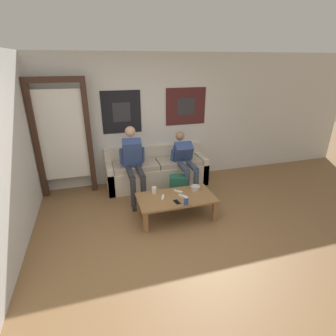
% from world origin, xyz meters
% --- Properties ---
extents(ground_plane, '(18.00, 18.00, 0.00)m').
position_xyz_m(ground_plane, '(0.00, 0.00, 0.00)').
color(ground_plane, brown).
extents(wall_back, '(10.00, 0.07, 2.55)m').
position_xyz_m(wall_back, '(0.00, 2.37, 1.28)').
color(wall_back, silver).
rests_on(wall_back, ground_plane).
extents(door_frame, '(1.00, 0.10, 2.15)m').
position_xyz_m(door_frame, '(-1.41, 2.15, 1.20)').
color(door_frame, '#382319').
rests_on(door_frame, ground_plane).
extents(couch, '(2.02, 0.66, 0.76)m').
position_xyz_m(couch, '(0.29, 2.03, 0.29)').
color(couch, beige).
rests_on(couch, ground_plane).
extents(coffee_table, '(1.23, 0.65, 0.37)m').
position_xyz_m(coffee_table, '(0.29, 0.75, 0.31)').
color(coffee_table, olive).
rests_on(coffee_table, ground_plane).
extents(person_seated_adult, '(0.47, 0.93, 1.29)m').
position_xyz_m(person_seated_adult, '(-0.23, 1.68, 0.70)').
color(person_seated_adult, '#2D2D33').
rests_on(person_seated_adult, ground_plane).
extents(person_seated_teen, '(0.47, 0.99, 1.09)m').
position_xyz_m(person_seated_teen, '(0.77, 1.70, 0.61)').
color(person_seated_teen, '#384256').
rests_on(person_seated_teen, ground_plane).
extents(backpack, '(0.37, 0.30, 0.43)m').
position_xyz_m(backpack, '(0.54, 1.37, 0.20)').
color(backpack, '#1E5642').
rests_on(backpack, ground_plane).
extents(ceramic_bowl, '(0.16, 0.16, 0.07)m').
position_xyz_m(ceramic_bowl, '(0.68, 0.90, 0.40)').
color(ceramic_bowl, '#B7B2A8').
rests_on(ceramic_bowl, coffee_table).
extents(pillar_candle, '(0.08, 0.08, 0.12)m').
position_xyz_m(pillar_candle, '(-0.02, 0.97, 0.42)').
color(pillar_candle, silver).
rests_on(pillar_candle, coffee_table).
extents(drink_can_blue, '(0.07, 0.07, 0.12)m').
position_xyz_m(drink_can_blue, '(0.36, 0.48, 0.43)').
color(drink_can_blue, '#28479E').
rests_on(drink_can_blue, coffee_table).
extents(game_controller_near_left, '(0.08, 0.15, 0.03)m').
position_xyz_m(game_controller_near_left, '(0.08, 0.78, 0.38)').
color(game_controller_near_left, white).
rests_on(game_controller_near_left, coffee_table).
extents(game_controller_near_right, '(0.12, 0.13, 0.03)m').
position_xyz_m(game_controller_near_right, '(0.40, 0.73, 0.38)').
color(game_controller_near_right, white).
rests_on(game_controller_near_right, coffee_table).
extents(game_controller_far_center, '(0.12, 0.13, 0.03)m').
position_xyz_m(game_controller_far_center, '(0.38, 0.90, 0.38)').
color(game_controller_far_center, white).
rests_on(game_controller_far_center, coffee_table).
extents(cell_phone, '(0.09, 0.15, 0.01)m').
position_xyz_m(cell_phone, '(0.25, 0.58, 0.37)').
color(cell_phone, black).
rests_on(cell_phone, coffee_table).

